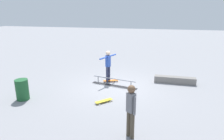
{
  "coord_description": "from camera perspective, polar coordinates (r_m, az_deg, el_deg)",
  "views": [
    {
      "loc": [
        -1.97,
        10.01,
        3.94
      ],
      "look_at": [
        0.06,
        0.44,
        1.0
      ],
      "focal_mm": 33.79,
      "sensor_mm": 36.0,
      "label": 1
    }
  ],
  "objects": [
    {
      "name": "skater_main",
      "position": [
        11.25,
        -1.07,
        1.58
      ],
      "size": [
        0.63,
        1.3,
        1.72
      ],
      "rotation": [
        0.0,
        0.0,
        1.16
      ],
      "color": "#2D3351",
      "rests_on": "ground_plane"
    },
    {
      "name": "bystander_grey_shirt",
      "position": [
        6.51,
        5.12,
        -10.38
      ],
      "size": [
        0.35,
        0.32,
        1.74
      ],
      "rotation": [
        0.0,
        0.0,
        2.43
      ],
      "color": "brown",
      "rests_on": "ground_plane"
    },
    {
      "name": "skate_ledge",
      "position": [
        11.81,
        16.61,
        -2.59
      ],
      "size": [
        2.16,
        0.46,
        0.36
      ],
      "primitive_type": "cube",
      "rotation": [
        0.0,
        0.0,
        -0.03
      ],
      "color": "gray",
      "rests_on": "ground_plane"
    },
    {
      "name": "skateboard_main",
      "position": [
        11.54,
        -0.37,
        -2.87
      ],
      "size": [
        0.82,
        0.47,
        0.09
      ],
      "rotation": [
        0.0,
        0.0,
        3.51
      ],
      "color": "orange",
      "rests_on": "ground_plane"
    },
    {
      "name": "trash_bin",
      "position": [
        10.08,
        -23.14,
        -4.89
      ],
      "size": [
        0.55,
        0.55,
        0.92
      ],
      "primitive_type": "cylinder",
      "color": "#1E592D",
      "rests_on": "ground_plane"
    },
    {
      "name": "grind_rail",
      "position": [
        10.95,
        0.54,
        -3.41
      ],
      "size": [
        2.49,
        0.79,
        0.4
      ],
      "rotation": [
        0.0,
        0.0,
        -0.23
      ],
      "color": "black",
      "rests_on": "ground_plane"
    },
    {
      "name": "ground_plane",
      "position": [
        10.94,
        0.8,
        -4.39
      ],
      "size": [
        60.0,
        60.0,
        0.0
      ],
      "primitive_type": "plane",
      "color": "gray"
    },
    {
      "name": "loose_skateboard_yellow",
      "position": [
        9.14,
        -2.23,
        -8.34
      ],
      "size": [
        0.71,
        0.7,
        0.09
      ],
      "rotation": [
        0.0,
        0.0,
        0.78
      ],
      "color": "yellow",
      "rests_on": "ground_plane"
    }
  ]
}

